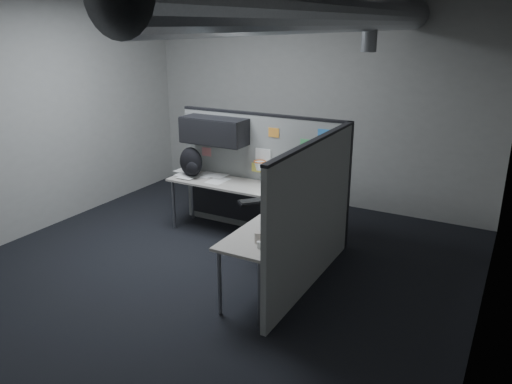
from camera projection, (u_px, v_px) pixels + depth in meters
The scene contains 12 objects.
room at pixel (258, 91), 4.91m from camera, with size 5.62×5.62×3.22m.
partition_back at pixel (249, 160), 6.65m from camera, with size 2.44×0.42×1.63m.
partition_right at pixel (313, 214), 5.25m from camera, with size 0.07×2.23×1.63m.
desk at pixel (256, 204), 6.15m from camera, with size 2.31×2.11×0.73m.
monitor at pixel (306, 176), 6.03m from camera, with size 0.59×0.59×0.48m.
keyboard at pixel (258, 201), 5.84m from camera, with size 0.44×0.45×0.04m.
mouse at pixel (288, 210), 5.57m from camera, with size 0.26×0.27×0.05m.
phone at pixel (279, 224), 5.13m from camera, with size 0.22×0.24×0.11m.
bottles at pixel (266, 244), 4.67m from camera, with size 0.14×0.18×0.09m.
cup at pixel (258, 237), 4.76m from camera, with size 0.08×0.08×0.11m, color #B9AEA3.
papers at pixel (201, 175), 6.90m from camera, with size 0.89×0.57×0.02m.
backpack at pixel (191, 163), 6.79m from camera, with size 0.40×0.36×0.41m.
Camera 1 is at (2.93, -4.37, 2.72)m, focal length 35.00 mm.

